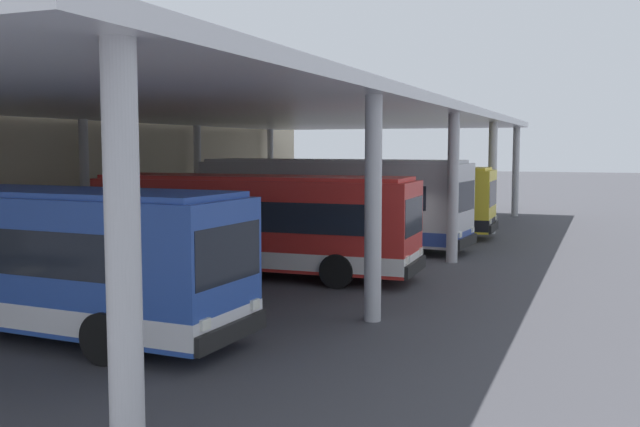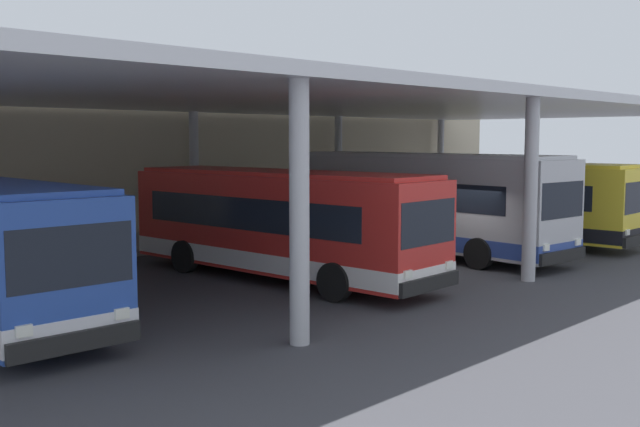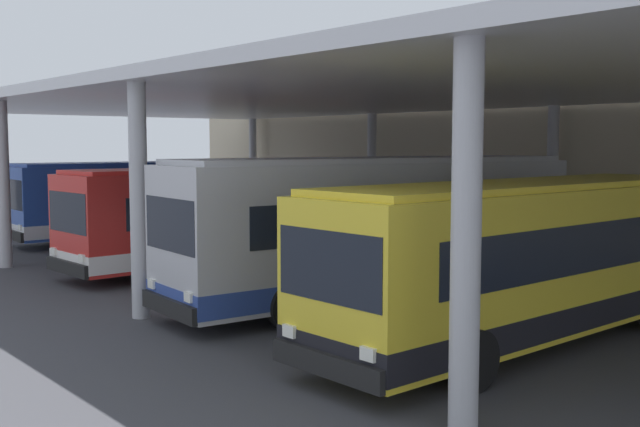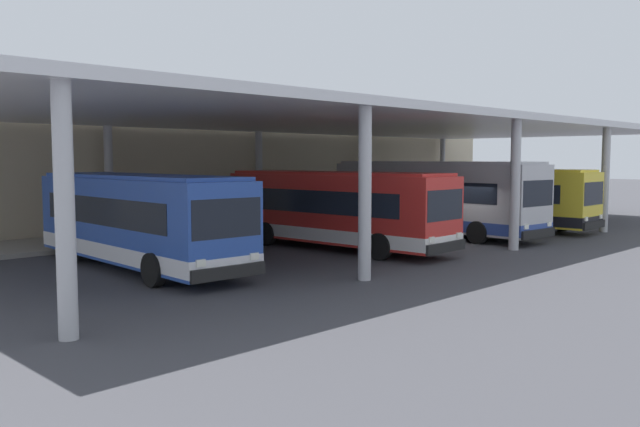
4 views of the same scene
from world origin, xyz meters
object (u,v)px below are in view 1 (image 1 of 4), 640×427
Objects in this scene: bus_second_bay at (253,223)px; bench_waiting at (219,211)px; bus_nearest_bay at (25,257)px; bus_middle_bay at (330,202)px; bus_far_bay at (379,199)px.

bus_second_bay reaches higher than bench_waiting.
bus_second_bay is 16.19m from bench_waiting.
bus_second_bay is (8.20, -1.37, 0.00)m from bus_nearest_bay.
bus_second_bay is at bearing -179.90° from bus_middle_bay.
bus_nearest_bay reaches higher than bench_waiting.
bench_waiting is at bearing 33.48° from bus_second_bay.
bus_far_bay is at bearing -2.88° from bus_second_bay.
bus_nearest_bay is 1.00× the size of bus_second_bay.
bus_middle_bay is at bearing 0.10° from bus_second_bay.
bus_middle_bay is (15.13, -1.36, 0.19)m from bus_nearest_bay.
bus_far_bay is (11.65, -0.59, 0.00)m from bus_second_bay.
bus_nearest_bay is 1.00× the size of bus_far_bay.
bus_far_bay is (19.86, -1.96, 0.00)m from bus_nearest_bay.
bus_middle_bay reaches higher than bus_far_bay.
bus_second_bay is at bearing 177.12° from bus_far_bay.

